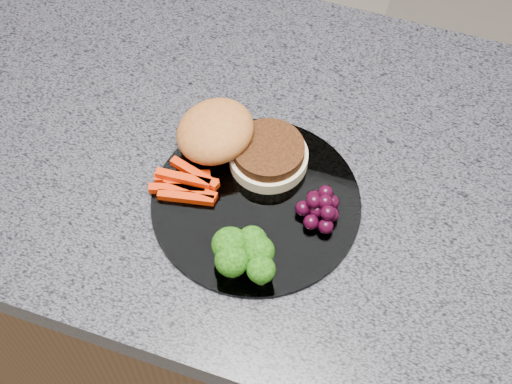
% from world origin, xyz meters
% --- Properties ---
extents(island_cabinet, '(1.20, 0.60, 0.86)m').
position_xyz_m(island_cabinet, '(0.00, 0.00, 0.43)').
color(island_cabinet, '#55381D').
rests_on(island_cabinet, ground).
extents(countertop, '(1.20, 0.60, 0.04)m').
position_xyz_m(countertop, '(0.00, 0.00, 0.88)').
color(countertop, '#4F4F59').
rests_on(countertop, island_cabinet).
extents(plate, '(0.26, 0.26, 0.01)m').
position_xyz_m(plate, '(0.03, -0.08, 0.90)').
color(plate, white).
rests_on(plate, countertop).
extents(burger, '(0.19, 0.12, 0.06)m').
position_xyz_m(burger, '(-0.03, -0.02, 0.93)').
color(burger, '#F8E5AF').
rests_on(burger, plate).
extents(carrot_sticks, '(0.09, 0.06, 0.02)m').
position_xyz_m(carrot_sticks, '(-0.06, -0.09, 0.91)').
color(carrot_sticks, red).
rests_on(carrot_sticks, plate).
extents(broccoli, '(0.08, 0.07, 0.05)m').
position_xyz_m(broccoli, '(0.04, -0.17, 0.93)').
color(broccoli, olive).
rests_on(broccoli, plate).
extents(grape_bunch, '(0.05, 0.06, 0.03)m').
position_xyz_m(grape_bunch, '(0.11, -0.07, 0.92)').
color(grape_bunch, black).
rests_on(grape_bunch, plate).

